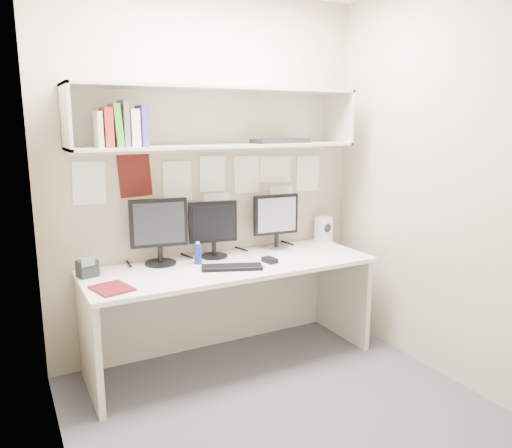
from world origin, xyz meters
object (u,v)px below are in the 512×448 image
desk (231,313)px  speaker (324,229)px  monitor_center (213,226)px  desk_phone (87,268)px  maroon_notebook (112,288)px  keyboard (232,267)px  monitor_left (159,229)px  monitor_right (276,219)px

desk → speaker: (0.94, 0.23, 0.47)m
monitor_center → desk_phone: bearing=-166.6°
maroon_notebook → keyboard: bearing=-10.4°
monitor_left → maroon_notebook: monitor_left is taller
monitor_left → maroon_notebook: bearing=-127.7°
monitor_center → speaker: (0.97, 0.01, -0.12)m
monitor_center → monitor_left: bearing=-170.9°
monitor_left → monitor_right: size_ratio=1.08×
maroon_notebook → monitor_left: bearing=29.2°
desk → monitor_left: (-0.43, 0.22, 0.61)m
monitor_center → keyboard: 0.40m
desk → monitor_center: (-0.03, 0.22, 0.59)m
monitor_right → maroon_notebook: monitor_right is taller
monitor_right → speaker: (0.45, 0.01, -0.13)m
monitor_left → monitor_right: bearing=8.9°
desk_phone → desk: bearing=-25.3°
monitor_left → speaker: bearing=9.3°
desk → monitor_right: size_ratio=4.77×
desk → desk_phone: (-0.93, 0.15, 0.42)m
maroon_notebook → desk_phone: bearing=90.3°
keyboard → desk_phone: (-0.88, 0.27, 0.05)m
monitor_left → keyboard: (0.39, -0.33, -0.24)m
monitor_center → monitor_right: bearing=9.1°
monitor_left → speaker: size_ratio=2.19×
keyboard → desk: bearing=89.9°
keyboard → desk_phone: bearing=-175.4°
desk → desk_phone: 1.03m
monitor_center → keyboard: monitor_center is taller
keyboard → maroon_notebook: 0.80m
monitor_right → keyboard: 0.67m
keyboard → desk_phone: size_ratio=2.88×
desk_phone → monitor_center: bearing=-11.6°
monitor_center → desk_phone: monitor_center is taller
desk → speaker: size_ratio=9.65×
desk → maroon_notebook: maroon_notebook is taller
desk → monitor_center: monitor_center is taller
keyboard → maroon_notebook: bearing=-154.7°
speaker → keyboard: bearing=-171.7°
desk → speaker: 1.07m
monitor_right → maroon_notebook: 1.40m
desk_phone → monitor_left: bearing=-8.2°
monitor_right → keyboard: (-0.53, -0.33, -0.22)m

